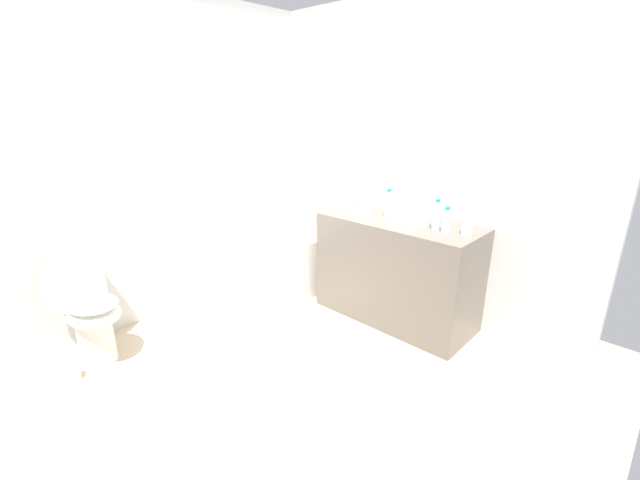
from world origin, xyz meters
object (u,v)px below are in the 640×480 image
object	(u,v)px
bath_mat	(287,330)
toilet_paper_roll	(70,374)
drinking_glass_2	(348,204)
drinking_glass_3	(367,210)
water_bottle_1	(388,204)
water_bottle_0	(446,220)
drinking_glass_0	(370,208)
water_bottle_2	(436,216)
soap_dish	(357,212)
toilet	(88,311)
drinking_glass_1	(467,227)
sink_faucet	(420,214)
sink_basin	(407,219)
bathtub	(252,270)

from	to	relation	value
bath_mat	toilet_paper_roll	size ratio (longest dim) A/B	4.54
drinking_glass_2	drinking_glass_3	size ratio (longest dim) A/B	0.90
water_bottle_1	drinking_glass_2	size ratio (longest dim) A/B	2.90
water_bottle_0	water_bottle_1	distance (m)	0.54
water_bottle_1	drinking_glass_0	bearing A→B (deg)	92.84
water_bottle_2	drinking_glass_2	distance (m)	0.88
drinking_glass_0	soap_dish	world-z (taller)	drinking_glass_0
water_bottle_0	drinking_glass_3	xyz separation A→B (m)	(-0.03, 0.68, -0.04)
water_bottle_1	drinking_glass_0	distance (m)	0.19
toilet	water_bottle_0	xyz separation A→B (m)	(1.94, -1.61, 0.55)
drinking_glass_3	drinking_glass_1	bearing A→B (deg)	-84.85
water_bottle_2	drinking_glass_0	xyz separation A→B (m)	(0.06, 0.64, -0.07)
toilet	water_bottle_1	world-z (taller)	water_bottle_1
water_bottle_1	drinking_glass_3	world-z (taller)	water_bottle_1
water_bottle_1	toilet_paper_roll	size ratio (longest dim) A/B	1.98
drinking_glass_0	drinking_glass_2	xyz separation A→B (m)	(-0.01, 0.23, -0.00)
water_bottle_2	drinking_glass_2	bearing A→B (deg)	86.38
sink_faucet	water_bottle_1	size ratio (longest dim) A/B	0.66
sink_basin	bath_mat	world-z (taller)	sink_basin
water_bottle_1	drinking_glass_1	size ratio (longest dim) A/B	2.28
water_bottle_0	drinking_glass_0	bearing A→B (deg)	85.97
sink_faucet	bath_mat	distance (m)	1.42
drinking_glass_2	toilet	bearing A→B (deg)	161.54
toilet	water_bottle_0	bearing A→B (deg)	45.12
water_bottle_0	bath_mat	size ratio (longest dim) A/B	0.35
sink_faucet	toilet_paper_roll	world-z (taller)	sink_faucet
water_bottle_1	sink_basin	bearing A→B (deg)	-101.64
sink_basin	drinking_glass_0	size ratio (longest dim) A/B	3.87
soap_dish	drinking_glass_2	bearing A→B (deg)	67.81
bathtub	water_bottle_2	distance (m)	1.70
toilet_paper_roll	drinking_glass_3	bearing A→B (deg)	-20.22
drinking_glass_0	toilet_paper_roll	xyz separation A→B (m)	(-2.20, 0.75, -0.84)
toilet	sink_faucet	xyz separation A→B (m)	(2.14, -1.28, 0.50)
sink_faucet	drinking_glass_2	bearing A→B (deg)	104.41
toilet	water_bottle_2	world-z (taller)	water_bottle_2
sink_basin	drinking_glass_2	world-z (taller)	drinking_glass_2
sink_faucet	drinking_glass_2	world-z (taller)	drinking_glass_2
water_bottle_2	bathtub	bearing A→B (deg)	112.05
water_bottle_0	water_bottle_2	size ratio (longest dim) A/B	0.80
toilet	drinking_glass_1	bearing A→B (deg)	43.55
sink_faucet	drinking_glass_0	bearing A→B (deg)	111.48
water_bottle_0	water_bottle_1	size ratio (longest dim) A/B	0.81
bathtub	toilet	bearing A→B (deg)	176.51
bathtub	sink_faucet	bearing A→B (deg)	-56.23
sink_faucet	drinking_glass_0	size ratio (longest dim) A/B	1.88
toilet_paper_roll	water_bottle_2	bearing A→B (deg)	-33.06
drinking_glass_1	bath_mat	size ratio (longest dim) A/B	0.19
water_bottle_0	water_bottle_2	world-z (taller)	water_bottle_2
water_bottle_2	drinking_glass_2	world-z (taller)	water_bottle_2
toilet	water_bottle_2	xyz separation A→B (m)	(1.93, -1.53, 0.58)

